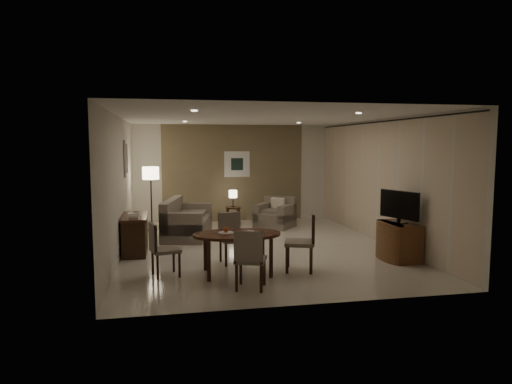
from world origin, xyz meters
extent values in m
cube|color=beige|center=(0.00, 0.00, 0.00)|extent=(5.50, 7.00, 0.00)
cube|color=white|center=(0.00, 0.00, 2.70)|extent=(5.50, 7.00, 0.00)
cube|color=#7C6B4D|center=(0.00, 3.50, 1.35)|extent=(5.50, 0.00, 2.70)
cube|color=beige|center=(-2.75, 0.00, 1.35)|extent=(0.00, 7.00, 2.70)
cube|color=beige|center=(2.75, 0.00, 1.35)|extent=(0.00, 7.00, 2.70)
cube|color=#7C6B4D|center=(0.00, 3.48, 1.35)|extent=(3.96, 0.03, 2.70)
cylinder|color=black|center=(2.68, 0.00, 2.64)|extent=(0.03, 6.80, 0.03)
cube|color=silver|center=(0.10, 3.46, 1.60)|extent=(0.72, 0.03, 0.72)
cube|color=black|center=(0.10, 3.44, 1.60)|extent=(0.34, 0.01, 0.34)
cube|color=silver|center=(-2.72, 1.20, 1.85)|extent=(0.03, 0.60, 0.80)
cube|color=gray|center=(-2.71, 1.20, 1.85)|extent=(0.01, 0.46, 0.64)
cylinder|color=white|center=(-1.40, -1.80, 2.69)|extent=(0.10, 0.10, 0.01)
cylinder|color=white|center=(1.40, -1.80, 2.69)|extent=(0.10, 0.10, 0.01)
cylinder|color=white|center=(-1.40, 1.80, 2.69)|extent=(0.10, 0.10, 0.01)
cylinder|color=white|center=(1.40, 1.80, 2.69)|extent=(0.10, 0.10, 0.01)
cylinder|color=white|center=(-0.91, -1.81, 0.69)|extent=(0.26, 0.26, 0.02)
cylinder|color=white|center=(-0.51, -1.91, 0.69)|extent=(0.26, 0.26, 0.02)
sphere|color=#9D3D12|center=(-0.91, -1.81, 0.75)|extent=(0.09, 0.09, 0.09)
cube|color=white|center=(-0.51, -1.91, 0.72)|extent=(0.12, 0.08, 0.03)
cylinder|color=#443B26|center=(-0.10, 1.60, 0.01)|extent=(1.21, 1.21, 0.01)
camera|label=1|loc=(-1.86, -9.21, 2.16)|focal=32.00mm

